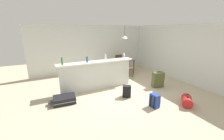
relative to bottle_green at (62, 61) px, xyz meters
The scene contains 18 objects.
ground_plane 2.42m from the bottle_green, 13.87° to the right, with size 13.00×13.00×0.05m, color #BCAD8E.
wall_back 3.25m from the bottle_green, 51.95° to the left, with size 6.60×0.10×2.50m, color silver.
wall_right 5.05m from the bottle_green, ahead, with size 0.10×6.00×2.50m, color silver.
partition_half_wall 1.44m from the bottle_green, ahead, with size 2.80×0.20×1.07m, color silver.
bar_countertop 1.26m from the bottle_green, ahead, with size 2.96×0.40×0.05m, color white.
bottle_green is the anchor object (origin of this frame).
bottle_blue 0.87m from the bottle_green, ahead, with size 0.07×0.07×0.21m, color #284C89.
bottle_white 1.63m from the bottle_green, ahead, with size 0.06×0.06×0.23m, color silver.
bottle_clear 2.51m from the bottle_green, ahead, with size 0.06×0.06×0.21m, color silver.
dining_table 3.56m from the bottle_green, 24.06° to the left, with size 1.10×0.80×0.74m.
dining_chair_near_partition 3.34m from the bottle_green, 14.96° to the left, with size 0.43×0.43×0.93m.
dining_chair_far_side 3.87m from the bottle_green, 31.98° to the left, with size 0.41×0.41×0.93m.
pendant_lamp 3.60m from the bottle_green, 22.94° to the left, with size 0.34×0.34×0.70m.
suitcase_flat_black 1.26m from the bottle_green, 101.04° to the right, with size 0.85×0.54×0.22m.
suitcase_upright_olive 3.73m from the bottle_green, 14.15° to the right, with size 0.49×0.34×0.67m.
backpack_blue 3.24m from the bottle_green, 40.81° to the right, with size 0.27×0.30×0.42m.
duffel_bag_red 4.20m from the bottle_green, 35.96° to the right, with size 0.56×0.54×0.34m.
backpack_black 2.43m from the bottle_green, 29.14° to the right, with size 0.33×0.32×0.42m.
Camera 1 is at (-2.52, -4.35, 2.27)m, focal length 22.40 mm.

